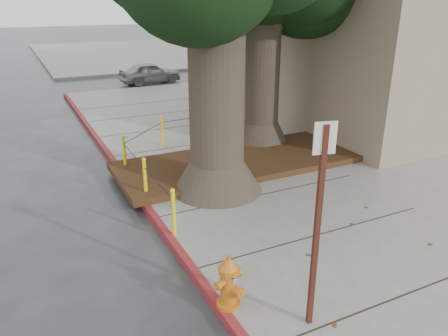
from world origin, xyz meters
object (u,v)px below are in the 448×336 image
object	(u,v)px
signpost	(318,218)
car_silver	(150,73)
fire_hydrant	(229,282)
car_red	(251,56)

from	to	relation	value
signpost	car_silver	size ratio (longest dim) A/B	0.88
fire_hydrant	car_red	world-z (taller)	car_red
car_red	fire_hydrant	bearing A→B (deg)	147.30
fire_hydrant	car_silver	bearing A→B (deg)	55.46
fire_hydrant	car_silver	distance (m)	18.67
fire_hydrant	car_red	distance (m)	24.03
fire_hydrant	signpost	distance (m)	1.66
car_red	signpost	bearing A→B (deg)	149.94
fire_hydrant	car_red	xyz separation A→B (m)	(12.11, 20.76, 0.12)
signpost	car_red	xyz separation A→B (m)	(11.28, 21.55, -1.09)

